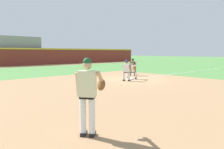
# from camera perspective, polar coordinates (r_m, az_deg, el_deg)

# --- Properties ---
(ground_plane) EXTENTS (160.00, 160.00, 0.00)m
(ground_plane) POSITION_cam_1_polar(r_m,az_deg,el_deg) (15.93, 4.84, -1.29)
(ground_plane) COLOR #518942
(infield_dirt_patch) EXTENTS (18.00, 18.00, 0.01)m
(infield_dirt_patch) POSITION_cam_1_polar(r_m,az_deg,el_deg) (10.57, 2.09, -4.93)
(infield_dirt_patch) COLOR #A87F56
(infield_dirt_patch) RESTS_ON ground
(warning_track_strip) EXTENTS (48.00, 3.20, 0.01)m
(warning_track_strip) POSITION_cam_1_polar(r_m,az_deg,el_deg) (32.86, -21.87, 2.01)
(warning_track_strip) COLOR #A87F56
(warning_track_strip) RESTS_ON ground
(foul_line_stripe) EXTENTS (16.32, 0.10, 0.00)m
(foul_line_stripe) POSITION_cam_1_polar(r_m,az_deg,el_deg) (22.61, 18.93, 0.55)
(foul_line_stripe) COLOR white
(foul_line_stripe) RESTS_ON ground
(first_base_bag) EXTENTS (0.38, 0.38, 0.09)m
(first_base_bag) POSITION_cam_1_polar(r_m,az_deg,el_deg) (15.93, 4.84, -1.13)
(first_base_bag) COLOR white
(first_base_bag) RESTS_ON ground
(baseball) EXTENTS (0.07, 0.07, 0.07)m
(baseball) POSITION_cam_1_polar(r_m,az_deg,el_deg) (13.04, 2.40, -2.71)
(baseball) COLOR white
(baseball) RESTS_ON ground
(pitcher) EXTENTS (0.85, 0.57, 1.86)m
(pitcher) POSITION_cam_1_polar(r_m,az_deg,el_deg) (5.14, -6.20, -4.57)
(pitcher) COLOR black
(pitcher) RESTS_ON ground
(first_baseman) EXTENTS (0.79, 1.06, 1.34)m
(first_baseman) POSITION_cam_1_polar(r_m,az_deg,el_deg) (16.13, 5.28, 1.41)
(first_baseman) COLOR black
(first_baseman) RESTS_ON ground
(baserunner) EXTENTS (0.60, 0.67, 1.46)m
(baserunner) POSITION_cam_1_polar(r_m,az_deg,el_deg) (14.99, 3.80, 1.31)
(baserunner) COLOR black
(baserunner) RESTS_ON ground
(umpire) EXTENTS (0.65, 0.68, 1.46)m
(umpire) POSITION_cam_1_polar(r_m,az_deg,el_deg) (18.39, 5.42, 2.14)
(umpire) COLOR black
(umpire) RESTS_ON ground
(outfield_wall) EXTENTS (48.00, 0.54, 2.60)m
(outfield_wall) POSITION_cam_1_polar(r_m,az_deg,el_deg) (34.68, -23.15, 4.44)
(outfield_wall) COLOR maroon
(outfield_wall) RESTS_ON ground
(stadium_seating_block) EXTENTS (7.77, 3.35, 4.35)m
(stadium_seating_block) POSITION_cam_1_polar(r_m,az_deg,el_deg) (37.02, -24.50, 5.70)
(stadium_seating_block) COLOR gray
(stadium_seating_block) RESTS_ON ground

